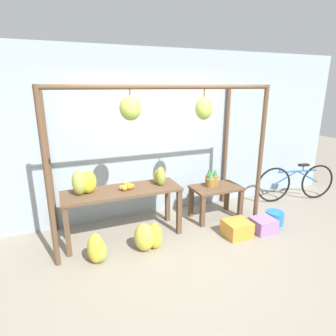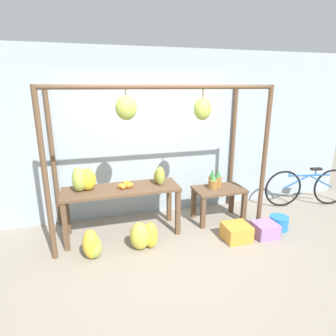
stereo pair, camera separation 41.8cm
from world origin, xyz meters
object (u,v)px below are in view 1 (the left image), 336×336
at_px(pineapple_cluster, 212,179).
at_px(parked_bicycle, 296,182).
at_px(orange_pile, 127,186).
at_px(fruit_crate_white, 237,229).
at_px(blue_bucket, 274,218).
at_px(banana_pile_ground_right, 148,237).
at_px(fruit_crate_purple, 263,225).
at_px(banana_pile_on_table, 84,182).
at_px(papaya_pile, 159,176).
at_px(banana_pile_ground_left, 97,250).

xyz_separation_m(pineapple_cluster, parked_bicycle, (1.95, 0.02, -0.32)).
xyz_separation_m(orange_pile, pineapple_cluster, (1.48, 0.09, -0.11)).
relative_size(fruit_crate_white, blue_bucket, 1.30).
bearing_deg(parked_bicycle, orange_pile, -178.16).
bearing_deg(banana_pile_ground_right, fruit_crate_purple, -5.83).
height_order(banana_pile_ground_right, fruit_crate_purple, banana_pile_ground_right).
distance_m(banana_pile_on_table, fruit_crate_white, 2.37).
height_order(blue_bucket, fruit_crate_purple, same).
bearing_deg(fruit_crate_white, banana_pile_on_table, 162.28).
bearing_deg(papaya_pile, fruit_crate_purple, -24.89).
xyz_separation_m(banana_pile_on_table, papaya_pile, (1.11, -0.03, -0.04)).
distance_m(orange_pile, papaya_pile, 0.52).
distance_m(blue_bucket, papaya_pile, 2.06).
relative_size(banana_pile_ground_left, blue_bucket, 1.42).
height_order(orange_pile, papaya_pile, papaya_pile).
distance_m(banana_pile_on_table, fruit_crate_purple, 2.80).
bearing_deg(papaya_pile, fruit_crate_white, -32.53).
relative_size(orange_pile, pineapple_cluster, 0.77).
xyz_separation_m(pineapple_cluster, blue_bucket, (0.85, -0.65, -0.58)).
relative_size(banana_pile_ground_right, fruit_crate_white, 1.21).
xyz_separation_m(orange_pile, fruit_crate_purple, (1.99, -0.69, -0.69)).
bearing_deg(pineapple_cluster, parked_bicycle, 0.46).
bearing_deg(parked_bicycle, pineapple_cluster, -179.54).
height_order(papaya_pile, fruit_crate_purple, papaya_pile).
distance_m(fruit_crate_white, blue_bucket, 0.81).
height_order(banana_pile_on_table, banana_pile_ground_right, banana_pile_on_table).
bearing_deg(orange_pile, banana_pile_ground_left, -135.72).
relative_size(banana_pile_on_table, parked_bicycle, 0.24).
bearing_deg(parked_bicycle, banana_pile_ground_right, -169.51).
distance_m(orange_pile, parked_bicycle, 3.47).
relative_size(orange_pile, banana_pile_ground_left, 0.56).
bearing_deg(fruit_crate_white, pineapple_cluster, 92.82).
relative_size(banana_pile_on_table, fruit_crate_white, 1.02).
relative_size(banana_pile_ground_right, parked_bicycle, 0.28).
bearing_deg(papaya_pile, blue_bucket, -16.90).
distance_m(fruit_crate_white, parked_bicycle, 2.07).
distance_m(pineapple_cluster, banana_pile_ground_right, 1.54).
bearing_deg(parked_bicycle, blue_bucket, -149.03).
distance_m(orange_pile, fruit_crate_white, 1.79).
distance_m(papaya_pile, fruit_crate_purple, 1.81).
bearing_deg(fruit_crate_white, parked_bicycle, 21.55).
relative_size(banana_pile_on_table, pineapple_cluster, 1.29).
bearing_deg(banana_pile_on_table, banana_pile_ground_right, -35.28).
bearing_deg(fruit_crate_purple, pineapple_cluster, 122.73).
relative_size(banana_pile_on_table, orange_pile, 1.67).
xyz_separation_m(banana_pile_ground_left, parked_bicycle, (3.99, 0.65, 0.18)).
xyz_separation_m(banana_pile_ground_right, fruit_crate_white, (1.37, -0.15, -0.08)).
bearing_deg(banana_pile_ground_right, orange_pile, 106.73).
bearing_deg(fruit_crate_purple, banana_pile_ground_right, 174.17).
height_order(banana_pile_ground_left, fruit_crate_white, banana_pile_ground_left).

